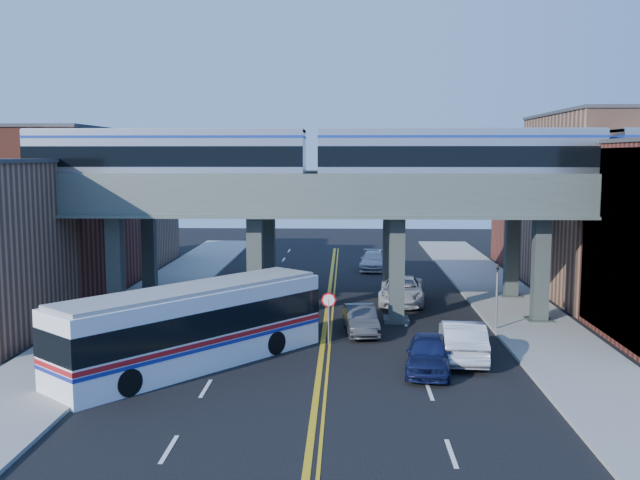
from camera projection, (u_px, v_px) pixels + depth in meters
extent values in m
plane|color=black|center=(321.00, 361.00, 32.57)|extent=(120.00, 120.00, 0.00)
cube|color=gray|center=(136.00, 311.00, 42.90)|extent=(5.00, 70.00, 0.16)
cube|color=gray|center=(521.00, 314.00, 42.06)|extent=(5.00, 70.00, 0.16)
cube|color=brown|center=(58.00, 213.00, 48.48)|extent=(8.00, 14.00, 11.00)
cube|color=#8E6149|center=(119.00, 218.00, 61.55)|extent=(8.00, 10.00, 8.00)
cube|color=#8E6149|center=(609.00, 207.00, 47.06)|extent=(8.00, 14.00, 12.00)
cube|color=brown|center=(552.00, 214.00, 60.14)|extent=(8.00, 10.00, 9.00)
cube|color=teal|center=(615.00, 249.00, 35.45)|extent=(0.10, 9.50, 9.50)
cube|color=#39423E|center=(116.00, 268.00, 40.59)|extent=(0.85, 0.85, 6.00)
cube|color=#39423E|center=(255.00, 269.00, 40.30)|extent=(0.85, 0.85, 6.00)
cube|color=#39423E|center=(397.00, 269.00, 40.01)|extent=(0.85, 0.85, 6.00)
cube|color=#39423E|center=(540.00, 270.00, 39.71)|extent=(0.85, 0.85, 6.00)
cube|color=#454F4B|center=(326.00, 204.00, 39.72)|extent=(52.00, 3.60, 1.40)
cube|color=#39423E|center=(149.00, 251.00, 47.54)|extent=(0.85, 0.85, 6.00)
cube|color=#39423E|center=(269.00, 252.00, 47.25)|extent=(0.85, 0.85, 6.00)
cube|color=#39423E|center=(389.00, 253.00, 46.95)|extent=(0.85, 0.85, 6.00)
cube|color=#39423E|center=(512.00, 253.00, 46.66)|extent=(0.85, 0.85, 6.00)
cube|color=#454F4B|center=(329.00, 196.00, 46.67)|extent=(52.00, 3.60, 1.40)
cube|color=black|center=(82.00, 188.00, 40.13)|extent=(2.22, 2.22, 0.25)
cube|color=black|center=(255.00, 189.00, 39.77)|extent=(2.22, 2.22, 0.25)
cube|color=#B3B7BD|center=(168.00, 157.00, 39.74)|extent=(15.31, 2.92, 3.22)
cube|color=black|center=(168.00, 155.00, 39.72)|extent=(15.33, 2.98, 1.11)
cube|color=black|center=(368.00, 189.00, 39.54)|extent=(2.22, 2.22, 0.25)
cube|color=black|center=(546.00, 189.00, 39.18)|extent=(2.22, 2.22, 0.25)
cube|color=#B3B7BD|center=(458.00, 157.00, 39.15)|extent=(15.31, 2.92, 3.22)
cube|color=black|center=(458.00, 155.00, 39.13)|extent=(15.33, 2.98, 1.11)
cylinder|color=slate|center=(329.00, 322.00, 35.40)|extent=(0.09, 0.09, 2.30)
cylinder|color=red|center=(329.00, 300.00, 35.27)|extent=(0.76, 0.04, 0.76)
cylinder|color=slate|center=(497.00, 302.00, 38.00)|extent=(0.12, 0.12, 3.20)
imported|color=black|center=(498.00, 264.00, 37.76)|extent=(0.15, 0.18, 0.90)
cube|color=white|center=(194.00, 328.00, 31.70)|extent=(10.77, 12.04, 3.44)
cube|color=black|center=(194.00, 318.00, 31.65)|extent=(10.84, 12.11, 1.16)
cube|color=#B21419|center=(194.00, 335.00, 31.74)|extent=(10.84, 12.10, 0.20)
cylinder|color=black|center=(110.00, 375.00, 28.71)|extent=(3.00, 2.77, 1.11)
cylinder|color=black|center=(256.00, 338.00, 34.58)|extent=(3.00, 2.77, 1.11)
imported|color=#111940|center=(429.00, 353.00, 30.96)|extent=(2.52, 4.95, 1.61)
imported|color=#303133|center=(361.00, 320.00, 37.65)|extent=(1.98, 4.57, 1.46)
imported|color=silver|center=(402.00, 290.00, 45.29)|extent=(3.33, 6.24, 1.67)
imported|color=#BCBCC1|center=(373.00, 261.00, 58.76)|extent=(2.41, 5.21, 1.47)
imported|color=silver|center=(463.00, 340.00, 32.87)|extent=(2.32, 5.63, 1.81)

